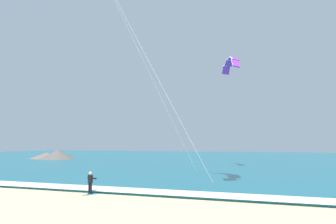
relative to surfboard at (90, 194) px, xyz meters
The scene contains 6 objects.
sea 60.79m from the surfboard, 91.87° to the left, with size 200.00×120.00×0.20m, color #146075.
surf_foam 2.66m from the surfboard, 138.42° to the left, with size 200.00×2.59×0.04m, color white.
surfboard is the anchor object (origin of this frame).
kitesurfer 0.91m from the surfboard, 75.60° to the left, with size 0.61×0.60×1.69m.
kite_distant 32.28m from the surfboard, 80.36° to the left, with size 3.60×5.39×2.06m.
headland_left 57.93m from the surfboard, 132.22° to the left, with size 12.53×9.63×2.26m.
Camera 1 is at (17.57, -8.97, 3.84)m, focal length 38.53 mm.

